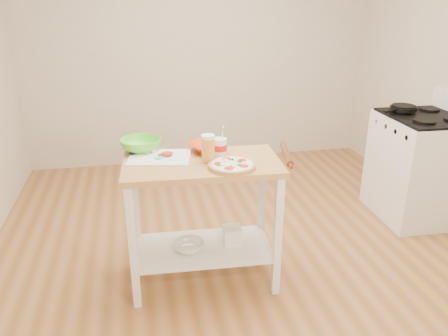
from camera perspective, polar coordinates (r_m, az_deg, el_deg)
name	(u,v)px	position (r m, az deg, el deg)	size (l,w,h in m)	color
room_shell	(250,83)	(2.98, 3.47, 10.96)	(4.04, 4.54, 2.74)	#A36E3C
prep_island	(203,198)	(2.92, -2.81, -3.91)	(1.04, 0.61, 0.90)	tan
gas_stove	(418,167)	(4.27, 24.03, 0.15)	(0.67, 0.77, 1.11)	white
skillet	(403,108)	(4.18, 22.35, 7.22)	(0.36, 0.23, 0.03)	black
pizza	(232,165)	(2.71, 1.05, 0.38)	(0.30, 0.30, 0.05)	tan
cutting_board	(159,157)	(2.91, -8.44, 1.45)	(0.45, 0.38, 0.04)	white
spatula	(164,156)	(2.89, -7.89, 1.56)	(0.13, 0.11, 0.01)	#3EBDB0
knife	(143,151)	(3.00, -10.51, 2.17)	(0.25, 0.13, 0.01)	silver
orange_bowl	(208,147)	(3.00, -2.16, 2.77)	(0.24, 0.24, 0.06)	red
green_bowl	(141,145)	(3.05, -10.82, 2.98)	(0.28, 0.28, 0.09)	#5FD937
beer_pint	(208,148)	(2.79, -2.08, 2.59)	(0.09, 0.09, 0.18)	orange
yogurt_tub	(220,147)	(2.91, -0.57, 2.76)	(0.10, 0.10, 0.21)	white
rolling_pin	(286,154)	(2.91, 8.15, 1.76)	(0.04, 0.04, 0.38)	#622E16
shelf_glass_bowl	(189,246)	(3.06, -4.62, -10.15)	(0.21, 0.21, 0.07)	silver
shelf_bin	(232,235)	(3.12, 1.08, -8.74)	(0.12, 0.12, 0.12)	white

